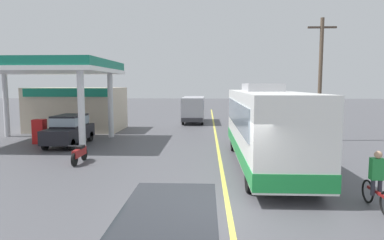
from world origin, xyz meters
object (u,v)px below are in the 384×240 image
object	(u,v)px
car_at_pump	(69,128)
minibus_opposing_lane	(193,107)
pedestrian_near_pump	(80,130)
coach_bus_main	(265,127)
motorcycle_parked_forecourt	(80,154)
cyclist_on_shoulder	(377,183)

from	to	relation	value
car_at_pump	minibus_opposing_lane	world-z (taller)	minibus_opposing_lane
pedestrian_near_pump	coach_bus_main	bearing A→B (deg)	-23.86
coach_bus_main	motorcycle_parked_forecourt	size ratio (longest dim) A/B	6.13
car_at_pump	minibus_opposing_lane	distance (m)	14.51
pedestrian_near_pump	motorcycle_parked_forecourt	bearing A→B (deg)	-69.45
coach_bus_main	minibus_opposing_lane	world-z (taller)	coach_bus_main
car_at_pump	cyclist_on_shoulder	xyz separation A→B (m)	(13.22, -9.90, -0.23)
minibus_opposing_lane	motorcycle_parked_forecourt	size ratio (longest dim) A/B	3.41
pedestrian_near_pump	minibus_opposing_lane	bearing A→B (deg)	63.99
coach_bus_main	motorcycle_parked_forecourt	distance (m)	8.59
minibus_opposing_lane	pedestrian_near_pump	size ratio (longest dim) A/B	3.69
cyclist_on_shoulder	car_at_pump	bearing A→B (deg)	143.16
car_at_pump	minibus_opposing_lane	bearing A→B (deg)	61.34
cyclist_on_shoulder	coach_bus_main	bearing A→B (deg)	114.12
coach_bus_main	car_at_pump	bearing A→B (deg)	156.96
coach_bus_main	pedestrian_near_pump	distance (m)	11.14
cyclist_on_shoulder	motorcycle_parked_forecourt	world-z (taller)	cyclist_on_shoulder
coach_bus_main	car_at_pump	xyz separation A→B (m)	(-10.85, 4.62, -0.71)
minibus_opposing_lane	cyclist_on_shoulder	bearing A→B (deg)	-74.54
coach_bus_main	pedestrian_near_pump	world-z (taller)	coach_bus_main
coach_bus_main	pedestrian_near_pump	bearing A→B (deg)	156.14
minibus_opposing_lane	pedestrian_near_pump	bearing A→B (deg)	-116.01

